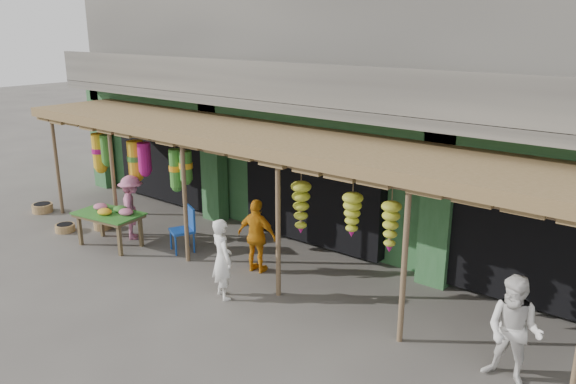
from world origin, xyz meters
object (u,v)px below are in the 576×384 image
Objects in this scene: person_shopper at (132,207)px; flower_table at (110,215)px; blue_chair at (186,227)px; person_vendor at (257,236)px; person_front at (222,259)px; person_right at (514,331)px.

flower_table is at bearing 126.45° from person_shopper.
blue_chair is 0.66× the size of person_vendor.
person_front is (3.75, -0.20, 0.02)m from flower_table.
person_front is 0.95× the size of person_right.
blue_chair is at bearing -4.42° from person_vendor.
flower_table is 0.59m from person_shopper.
person_front reaches higher than blue_chair.
flower_table is 1.08× the size of person_vendor.
flower_table is 3.76m from person_front.
person_vendor is at bearing -136.96° from person_shopper.
person_vendor reaches higher than blue_chair.
blue_chair is at bearing 179.48° from person_right.
person_right reaches higher than blue_chair.
person_shopper is at bearing 8.60° from person_front.
flower_table is at bearing -174.31° from person_right.
person_right is (8.69, 0.49, 0.06)m from flower_table.
flower_table is 3.64m from person_vendor.
person_front is at bearing -156.00° from person_shopper.
person_front is at bearing -11.70° from flower_table.
person_right is at bearing -144.83° from person_shopper.
blue_chair is 0.66× the size of person_front.
blue_chair reaches higher than flower_table.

